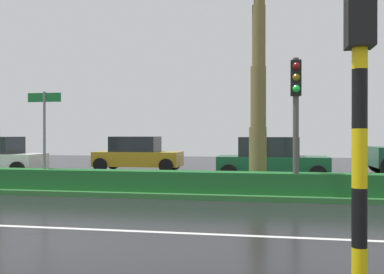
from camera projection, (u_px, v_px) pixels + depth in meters
ground_plane at (120, 187)px, 15.62m from camera, size 90.00×42.00×0.10m
near_lane_divider_stripe at (0, 226)px, 8.73m from camera, size 81.00×0.14×0.01m
median_strip at (110, 187)px, 14.63m from camera, size 85.50×4.00×0.15m
median_hedge at (93, 180)px, 13.25m from camera, size 76.50×0.70×0.60m
traffic_signal_median_right at (296, 101)px, 11.91m from camera, size 0.28×0.43×3.75m
street_name_sign at (44, 126)px, 13.59m from camera, size 1.10×0.08×3.00m
traffic_signal_foreground at (359, 62)px, 4.63m from camera, size 0.28×0.43×3.76m
car_in_traffic_second at (137, 154)px, 21.97m from camera, size 4.30×2.02×1.72m
car_in_traffic_third at (271, 160)px, 17.40m from camera, size 4.30×2.02×1.72m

